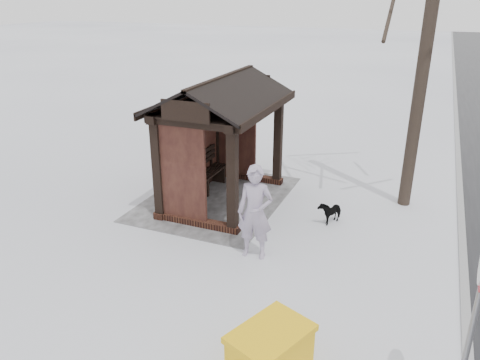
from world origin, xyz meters
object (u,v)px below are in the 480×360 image
(bus_shelter, at_px, (217,115))
(grit_bin, at_px, (270,356))
(road_sign, at_px, (478,293))
(pedestrian, at_px, (255,212))
(dog, at_px, (330,211))

(bus_shelter, xyz_separation_m, grit_bin, (5.13, 3.17, -1.75))
(bus_shelter, relative_size, road_sign, 1.47)
(pedestrian, relative_size, road_sign, 0.77)
(grit_bin, bearing_deg, pedestrian, -133.12)
(bus_shelter, distance_m, dog, 3.46)
(pedestrian, height_order, dog, pedestrian)
(dog, relative_size, road_sign, 0.25)
(pedestrian, xyz_separation_m, dog, (-2.02, 1.05, -0.68))
(grit_bin, bearing_deg, dog, -154.32)
(pedestrian, distance_m, grit_bin, 3.27)
(pedestrian, distance_m, dog, 2.38)
(grit_bin, bearing_deg, road_sign, 122.79)
(pedestrian, bearing_deg, grit_bin, -72.11)
(bus_shelter, height_order, pedestrian, bus_shelter)
(road_sign, bearing_deg, grit_bin, -77.40)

